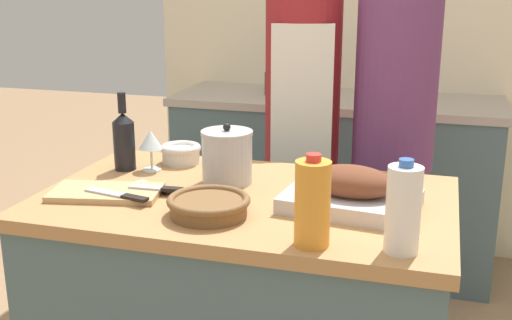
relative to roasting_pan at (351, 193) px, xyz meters
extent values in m
cube|color=#B27F4C|center=(-0.32, 0.02, -0.07)|extent=(1.21, 0.74, 0.04)
cube|color=#4C666B|center=(-0.32, 1.64, -0.53)|extent=(1.67, 0.58, 0.89)
cube|color=#ADA393|center=(-0.32, 1.64, -0.06)|extent=(1.72, 0.60, 0.04)
cube|color=beige|center=(-0.32, 1.99, 0.30)|extent=(2.22, 0.10, 2.55)
cube|color=#BCBCC1|center=(0.00, 0.00, -0.03)|extent=(0.39, 0.29, 0.04)
ellipsoid|color=brown|center=(0.00, 0.00, 0.03)|extent=(0.25, 0.17, 0.09)
cylinder|color=brown|center=(-0.36, -0.16, -0.03)|extent=(0.21, 0.21, 0.04)
torus|color=brown|center=(-0.36, -0.16, 0.00)|extent=(0.23, 0.23, 0.02)
cube|color=tan|center=(-0.71, -0.09, -0.04)|extent=(0.35, 0.23, 0.02)
cylinder|color=#B7B7BC|center=(-0.41, 0.13, 0.03)|extent=(0.16, 0.16, 0.15)
cylinder|color=#B7B7BC|center=(-0.41, 0.13, 0.11)|extent=(0.16, 0.16, 0.01)
sphere|color=black|center=(-0.41, 0.13, 0.13)|extent=(0.02, 0.02, 0.02)
cylinder|color=beige|center=(-0.63, 0.29, -0.02)|extent=(0.13, 0.13, 0.05)
torus|color=beige|center=(-0.63, 0.29, 0.01)|extent=(0.14, 0.14, 0.03)
cylinder|color=orange|center=(-0.05, -0.27, 0.06)|extent=(0.09, 0.09, 0.21)
cylinder|color=red|center=(-0.05, -0.27, 0.17)|extent=(0.04, 0.04, 0.02)
cylinder|color=white|center=(0.16, -0.25, 0.06)|extent=(0.08, 0.08, 0.21)
cylinder|color=#3360B2|center=(0.16, -0.25, 0.17)|extent=(0.03, 0.03, 0.02)
cylinder|color=black|center=(-0.78, 0.17, 0.03)|extent=(0.07, 0.07, 0.16)
cone|color=black|center=(-0.78, 0.17, 0.13)|extent=(0.07, 0.07, 0.03)
cylinder|color=black|center=(-0.78, 0.17, 0.18)|extent=(0.03, 0.03, 0.07)
cylinder|color=silver|center=(-0.69, 0.19, -0.05)|extent=(0.06, 0.06, 0.00)
cylinder|color=silver|center=(-0.69, 0.19, -0.01)|extent=(0.01, 0.01, 0.07)
cone|color=silver|center=(-0.69, 0.19, 0.06)|extent=(0.08, 0.08, 0.06)
cube|color=#B7B7BC|center=(-0.70, -0.12, -0.03)|extent=(0.14, 0.06, 0.01)
cube|color=black|center=(-0.59, -0.14, -0.03)|extent=(0.09, 0.04, 0.01)
cube|color=#B7B7BC|center=(-0.60, -0.04, -0.03)|extent=(0.10, 0.04, 0.01)
cube|color=black|center=(-0.52, -0.04, -0.03)|extent=(0.06, 0.03, 0.01)
cube|color=#B7B7BC|center=(-0.63, 0.03, -0.05)|extent=(0.11, 0.08, 0.01)
cube|color=black|center=(-0.56, -0.01, -0.05)|extent=(0.07, 0.06, 0.01)
cylinder|color=#332D28|center=(-0.65, 1.67, 0.02)|extent=(0.05, 0.05, 0.12)
cylinder|color=black|center=(-0.65, 1.67, 0.09)|extent=(0.02, 0.02, 0.02)
cylinder|color=#234C28|center=(-0.42, 1.59, 0.03)|extent=(0.05, 0.05, 0.15)
cylinder|color=black|center=(-0.42, 1.59, 0.12)|extent=(0.02, 0.02, 0.02)
cylinder|color=#332D28|center=(-0.68, 1.61, 0.02)|extent=(0.05, 0.05, 0.12)
cylinder|color=black|center=(-0.68, 1.61, 0.09)|extent=(0.02, 0.02, 0.02)
cube|color=beige|center=(-0.32, 0.83, -0.57)|extent=(0.27, 0.21, 0.81)
cylinder|color=maroon|center=(-0.32, 0.83, 0.17)|extent=(0.30, 0.30, 0.67)
cube|color=silver|center=(-0.30, 0.69, -0.02)|extent=(0.24, 0.06, 0.85)
cube|color=beige|center=(0.05, 0.82, -0.56)|extent=(0.27, 0.20, 0.82)
cylinder|color=#663360|center=(0.05, 0.82, 0.19)|extent=(0.32, 0.32, 0.68)
camera|label=1|loc=(0.22, -1.69, 0.58)|focal=45.00mm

